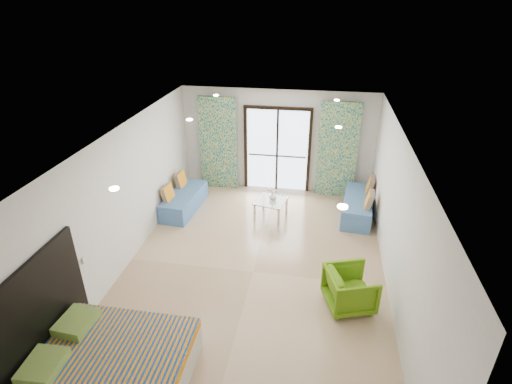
% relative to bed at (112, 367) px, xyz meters
% --- Properties ---
extents(floor, '(5.00, 7.50, 0.01)m').
position_rel_bed_xyz_m(floor, '(1.48, 2.70, -0.29)').
color(floor, '#9A7C5C').
rests_on(floor, ground).
extents(ceiling, '(5.00, 7.50, 0.01)m').
position_rel_bed_xyz_m(ceiling, '(1.48, 2.70, 2.41)').
color(ceiling, silver).
rests_on(ceiling, ground).
extents(wall_back, '(5.00, 0.01, 2.70)m').
position_rel_bed_xyz_m(wall_back, '(1.48, 6.45, 1.06)').
color(wall_back, silver).
rests_on(wall_back, ground).
extents(wall_left, '(0.01, 7.50, 2.70)m').
position_rel_bed_xyz_m(wall_left, '(-1.02, 2.70, 1.06)').
color(wall_left, silver).
rests_on(wall_left, ground).
extents(wall_right, '(0.01, 7.50, 2.70)m').
position_rel_bed_xyz_m(wall_right, '(3.98, 2.70, 1.06)').
color(wall_right, silver).
rests_on(wall_right, ground).
extents(balcony_door, '(1.76, 0.08, 2.28)m').
position_rel_bed_xyz_m(balcony_door, '(1.48, 6.42, 0.97)').
color(balcony_door, black).
rests_on(balcony_door, floor).
extents(balcony_rail, '(1.52, 0.03, 0.04)m').
position_rel_bed_xyz_m(balcony_rail, '(1.48, 6.43, 0.66)').
color(balcony_rail, '#595451').
rests_on(balcony_rail, balcony_door).
extents(curtain_left, '(1.00, 0.10, 2.50)m').
position_rel_bed_xyz_m(curtain_left, '(-0.07, 6.27, 0.96)').
color(curtain_left, beige).
rests_on(curtain_left, floor).
extents(curtain_right, '(1.00, 0.10, 2.50)m').
position_rel_bed_xyz_m(curtain_right, '(3.03, 6.27, 0.96)').
color(curtain_right, beige).
rests_on(curtain_right, floor).
extents(downlight_a, '(0.12, 0.12, 0.02)m').
position_rel_bed_xyz_m(downlight_a, '(0.08, 0.70, 2.38)').
color(downlight_a, '#FFE0B2').
rests_on(downlight_a, ceiling).
extents(downlight_b, '(0.12, 0.12, 0.02)m').
position_rel_bed_xyz_m(downlight_b, '(2.88, 0.70, 2.38)').
color(downlight_b, '#FFE0B2').
rests_on(downlight_b, ceiling).
extents(downlight_c, '(0.12, 0.12, 0.02)m').
position_rel_bed_xyz_m(downlight_c, '(0.08, 3.70, 2.38)').
color(downlight_c, '#FFE0B2').
rests_on(downlight_c, ceiling).
extents(downlight_d, '(0.12, 0.12, 0.02)m').
position_rel_bed_xyz_m(downlight_d, '(2.88, 3.70, 2.38)').
color(downlight_d, '#FFE0B2').
rests_on(downlight_d, ceiling).
extents(downlight_e, '(0.12, 0.12, 0.02)m').
position_rel_bed_xyz_m(downlight_e, '(0.08, 5.70, 2.38)').
color(downlight_e, '#FFE0B2').
rests_on(downlight_e, ceiling).
extents(downlight_f, '(0.12, 0.12, 0.02)m').
position_rel_bed_xyz_m(downlight_f, '(2.88, 5.70, 2.38)').
color(downlight_f, '#FFE0B2').
rests_on(downlight_f, ceiling).
extents(headboard, '(0.06, 2.10, 1.50)m').
position_rel_bed_xyz_m(headboard, '(-0.98, -0.00, 0.76)').
color(headboard, black).
rests_on(headboard, floor).
extents(switch_plate, '(0.02, 0.10, 0.10)m').
position_rel_bed_xyz_m(switch_plate, '(-0.99, 1.25, 0.76)').
color(switch_plate, silver).
rests_on(switch_plate, wall_left).
extents(bed, '(2.00, 1.63, 0.69)m').
position_rel_bed_xyz_m(bed, '(0.00, 0.00, 0.00)').
color(bed, silver).
rests_on(bed, floor).
extents(daybed_left, '(0.76, 1.69, 0.81)m').
position_rel_bed_xyz_m(daybed_left, '(-0.64, 4.86, -0.04)').
color(daybed_left, '#446DA3').
rests_on(daybed_left, floor).
extents(daybed_right, '(0.85, 1.79, 0.85)m').
position_rel_bed_xyz_m(daybed_right, '(3.59, 5.28, -0.02)').
color(daybed_right, '#446DA3').
rests_on(daybed_right, floor).
extents(coffee_table, '(0.81, 0.81, 0.79)m').
position_rel_bed_xyz_m(coffee_table, '(1.53, 4.84, 0.11)').
color(coffee_table, silver).
rests_on(coffee_table, floor).
extents(vase, '(0.20, 0.21, 0.18)m').
position_rel_bed_xyz_m(vase, '(1.57, 4.87, 0.25)').
color(vase, white).
rests_on(vase, coffee_table).
extents(armchair, '(0.91, 0.94, 0.78)m').
position_rel_bed_xyz_m(armchair, '(3.26, 2.08, 0.10)').
color(armchair, '#598C12').
rests_on(armchair, floor).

